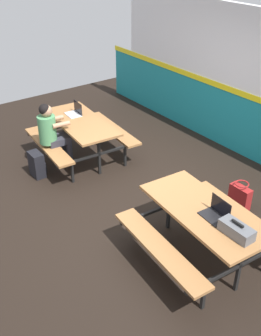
# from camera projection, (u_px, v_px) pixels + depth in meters

# --- Properties ---
(ground_plane) EXTENTS (10.00, 10.00, 0.02)m
(ground_plane) POSITION_uv_depth(u_px,v_px,m) (137.00, 195.00, 6.39)
(ground_plane) COLOR black
(accent_backdrop) EXTENTS (8.00, 0.14, 2.60)m
(accent_backdrop) POSITION_uv_depth(u_px,v_px,m) (249.00, 89.00, 6.98)
(accent_backdrop) COLOR teal
(accent_backdrop) RESTS_ON ground
(picnic_table_left) EXTENTS (1.76, 1.68, 0.74)m
(picnic_table_left) POSITION_uv_depth(u_px,v_px,m) (81.00, 129.00, 7.14)
(picnic_table_left) COLOR #9E6B3D
(picnic_table_left) RESTS_ON ground
(picnic_table_right) EXTENTS (1.76, 1.68, 0.74)m
(picnic_table_right) POSITION_uv_depth(u_px,v_px,m) (202.00, 221.00, 4.92)
(picnic_table_right) COLOR #9E6B3D
(picnic_table_right) RESTS_ON ground
(student_nearer) EXTENTS (0.38, 0.53, 1.21)m
(student_nearer) POSITION_uv_depth(u_px,v_px,m) (52.00, 131.00, 6.78)
(student_nearer) COLOR #2D2D38
(student_nearer) RESTS_ON ground
(laptop_silver) EXTENTS (0.34, 0.25, 0.22)m
(laptop_silver) POSITION_uv_depth(u_px,v_px,m) (75.00, 112.00, 7.27)
(laptop_silver) COLOR silver
(laptop_silver) RESTS_ON picnic_table_left
(laptop_dark) EXTENTS (0.34, 0.25, 0.22)m
(laptop_dark) POSITION_uv_depth(u_px,v_px,m) (216.00, 213.00, 4.70)
(laptop_dark) COLOR black
(laptop_dark) RESTS_ON picnic_table_right
(toolbox_grey) EXTENTS (0.40, 0.18, 0.18)m
(toolbox_grey) POSITION_uv_depth(u_px,v_px,m) (237.00, 230.00, 4.40)
(toolbox_grey) COLOR #595B60
(toolbox_grey) RESTS_ON picnic_table_right
(backpack_dark) EXTENTS (0.30, 0.22, 0.44)m
(backpack_dark) POSITION_uv_depth(u_px,v_px,m) (37.00, 165.00, 6.78)
(backpack_dark) COLOR black
(backpack_dark) RESTS_ON ground
(tote_bag_bright) EXTENTS (0.34, 0.21, 0.43)m
(tote_bag_bright) POSITION_uv_depth(u_px,v_px,m) (240.00, 196.00, 6.02)
(tote_bag_bright) COLOR maroon
(tote_bag_bright) RESTS_ON ground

